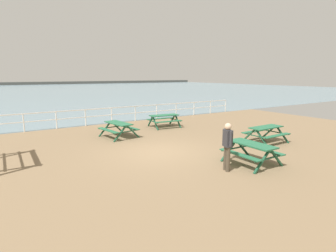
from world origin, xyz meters
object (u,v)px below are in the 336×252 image
Objects in this scene: picnic_table_near_right at (266,131)px; picnic_table_far_left at (252,148)px; visitor at (227,144)px; picnic_table_near_left at (164,118)px; picnic_table_mid_centre at (119,126)px.

picnic_table_near_right and picnic_table_far_left have the same top height.
picnic_table_far_left is 1.34m from visitor.
visitor is at bearing 91.91° from picnic_table_far_left.
picnic_table_near_left is 1.17× the size of visitor.
visitor reaches higher than picnic_table_near_right.
picnic_table_near_left is at bearing -7.51° from picnic_table_far_left.
picnic_table_far_left is at bearing -91.99° from picnic_table_near_left.
picnic_table_near_right is 0.91× the size of picnic_table_mid_centre.
picnic_table_near_right is 3.65m from picnic_table_far_left.
picnic_table_near_right and picnic_table_mid_centre have the same top height.
picnic_table_far_left is at bearing -160.12° from visitor.
visitor is at bearing -178.79° from picnic_table_mid_centre.
visitor reaches higher than picnic_table_near_left.
picnic_table_far_left is (2.42, -6.74, 0.00)m from picnic_table_mid_centre.
picnic_table_mid_centre is at bearing -62.16° from visitor.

